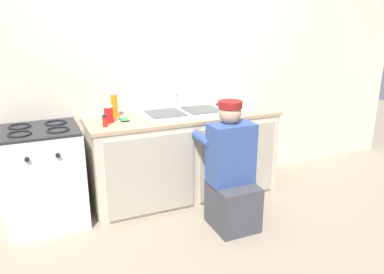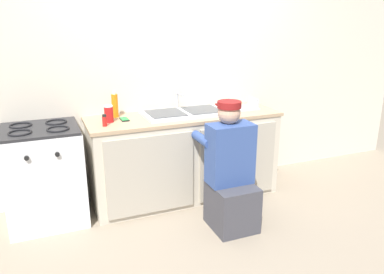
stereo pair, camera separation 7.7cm
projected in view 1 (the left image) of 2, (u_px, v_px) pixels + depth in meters
ground_plane at (196, 207)px, 3.63m from camera, size 12.00×12.00×0.00m
back_wall at (170, 70)px, 3.83m from camera, size 6.00×0.10×2.50m
counter_cabinet at (184, 158)px, 3.76m from camera, size 1.84×0.62×0.83m
countertop at (184, 116)px, 3.64m from camera, size 1.88×0.62×0.03m
sink_double_basin at (184, 113)px, 3.64m from camera, size 0.80×0.44×0.19m
stove_range at (45, 176)px, 3.26m from camera, size 0.64×0.62×0.88m
plumber_person at (231, 176)px, 3.20m from camera, size 0.42×0.61×1.10m
soda_cup_red at (109, 114)px, 3.33m from camera, size 0.08×0.08×0.15m
spice_bottle_red at (105, 121)px, 3.21m from camera, size 0.04×0.04×0.10m
cell_phone at (124, 120)px, 3.43m from camera, size 0.07×0.14×0.01m
soap_bottle_orange at (114, 106)px, 3.49m from camera, size 0.06×0.06×0.25m
dish_rack_tray at (242, 106)px, 3.87m from camera, size 0.28×0.22×0.11m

